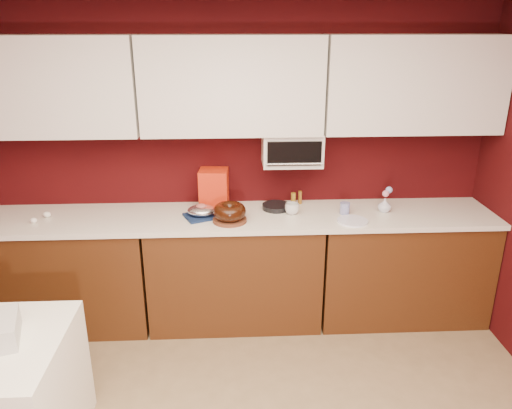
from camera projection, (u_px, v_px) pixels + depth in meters
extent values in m
cube|color=#3A0709|center=(233.00, 160.00, 3.96)|extent=(4.00, 0.02, 2.50)
cube|color=#4A250E|center=(64.00, 274.00, 3.90)|extent=(1.31, 0.58, 0.86)
cube|color=#4A250E|center=(235.00, 270.00, 3.96)|extent=(1.31, 0.58, 0.86)
cube|color=#4A250E|center=(400.00, 266.00, 4.02)|extent=(1.31, 0.58, 0.86)
cube|color=white|center=(234.00, 218.00, 3.80)|extent=(4.00, 0.62, 0.04)
cube|color=white|center=(44.00, 87.00, 3.54)|extent=(1.31, 0.33, 0.70)
cube|color=white|center=(232.00, 86.00, 3.60)|extent=(1.31, 0.33, 0.70)
cube|color=white|center=(413.00, 84.00, 3.66)|extent=(1.31, 0.33, 0.70)
cube|color=white|center=(292.00, 148.00, 3.80)|extent=(0.45, 0.30, 0.25)
cube|color=black|center=(294.00, 154.00, 3.66)|extent=(0.40, 0.02, 0.18)
cylinder|color=silver|center=(294.00, 164.00, 3.67)|extent=(0.42, 0.02, 0.02)
cylinder|color=brown|center=(230.00, 220.00, 3.67)|extent=(0.32, 0.32, 0.02)
torus|color=black|center=(230.00, 211.00, 3.64)|extent=(0.32, 0.32, 0.10)
cube|color=#132449|center=(202.00, 216.00, 3.75)|extent=(0.30, 0.28, 0.02)
ellipsoid|color=white|center=(201.00, 210.00, 3.73)|extent=(0.26, 0.25, 0.08)
ellipsoid|color=#B55B53|center=(201.00, 207.00, 3.73)|extent=(0.10, 0.08, 0.06)
cube|color=#BA0C0D|center=(214.00, 188.00, 3.93)|extent=(0.24, 0.22, 0.30)
cylinder|color=black|center=(276.00, 207.00, 3.91)|extent=(0.25, 0.25, 0.04)
imported|color=silver|center=(292.00, 208.00, 3.80)|extent=(0.12, 0.12, 0.10)
cylinder|color=navy|center=(345.00, 208.00, 3.80)|extent=(0.09, 0.09, 0.09)
imported|color=silver|center=(385.00, 204.00, 3.84)|extent=(0.11, 0.11, 0.12)
sphere|color=pink|center=(386.00, 194.00, 3.81)|extent=(0.05, 0.05, 0.05)
sphere|color=#8EA2E4|center=(389.00, 190.00, 3.82)|extent=(0.05, 0.05, 0.05)
cylinder|color=white|center=(353.00, 221.00, 3.67)|extent=(0.24, 0.24, 0.01)
cylinder|color=olive|center=(293.00, 199.00, 3.96)|extent=(0.04, 0.04, 0.11)
ellipsoid|color=white|center=(34.00, 220.00, 3.64)|extent=(0.06, 0.05, 0.04)
ellipsoid|color=white|center=(47.00, 214.00, 3.74)|extent=(0.06, 0.05, 0.05)
cylinder|color=brown|center=(300.00, 197.00, 4.01)|extent=(0.04, 0.04, 0.11)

